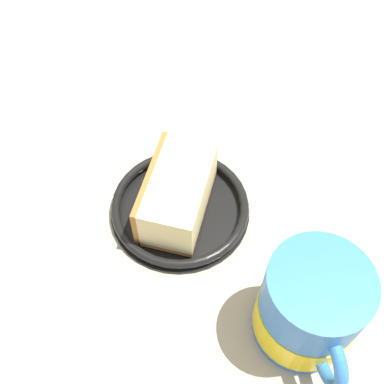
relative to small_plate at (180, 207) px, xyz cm
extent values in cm
cube|color=tan|center=(3.96, -1.82, -2.27)|extent=(127.06, 127.06, 2.87)
cylinder|color=black|center=(0.00, 0.00, -0.49)|extent=(15.68, 15.68, 0.69)
torus|color=black|center=(0.00, 0.00, 0.35)|extent=(15.41, 15.41, 0.99)
cube|color=#9E662D|center=(0.00, 0.00, 0.16)|extent=(12.71, 10.19, 0.60)
cube|color=beige|center=(0.00, 0.00, 3.02)|extent=(12.71, 10.19, 5.14)
cube|color=#9E662D|center=(-1.41, -2.82, 3.02)|extent=(10.42, 5.63, 5.14)
cylinder|color=#3372BF|center=(15.44, 8.77, 4.64)|extent=(9.06, 9.06, 10.93)
cylinder|color=yellow|center=(15.44, 8.77, 2.41)|extent=(9.24, 9.24, 4.38)
cylinder|color=black|center=(15.44, 8.77, 7.40)|extent=(7.97, 7.97, 0.40)
torus|color=#3372BF|center=(19.97, 8.80, 4.64)|extent=(5.96, 1.19, 5.95)
ellipsoid|color=silver|center=(-16.38, -4.48, -0.43)|extent=(3.57, 3.11, 0.80)
cylinder|color=silver|center=(-22.20, -1.66, -0.58)|extent=(9.16, 4.78, 0.50)
camera|label=1|loc=(28.50, -4.66, 45.49)|focal=44.85mm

